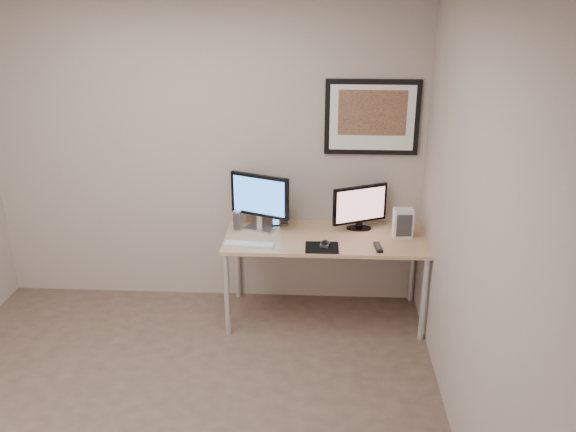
# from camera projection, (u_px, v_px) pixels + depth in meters

# --- Properties ---
(floor) EXTENTS (3.60, 3.60, 0.00)m
(floor) POSITION_uv_depth(u_px,v_px,m) (168.00, 419.00, 3.92)
(floor) COLOR #4C3A2F
(floor) RESTS_ON ground
(room) EXTENTS (3.60, 3.60, 3.60)m
(room) POSITION_uv_depth(u_px,v_px,m) (166.00, 154.00, 3.74)
(room) COLOR white
(room) RESTS_ON ground
(desk) EXTENTS (1.60, 0.70, 0.73)m
(desk) POSITION_uv_depth(u_px,v_px,m) (325.00, 244.00, 4.88)
(desk) COLOR #9E724C
(desk) RESTS_ON floor
(framed_art) EXTENTS (0.75, 0.04, 0.60)m
(framed_art) POSITION_uv_depth(u_px,v_px,m) (372.00, 117.00, 4.83)
(framed_art) COLOR black
(framed_art) RESTS_ON room
(monitor_large) EXTENTS (0.48, 0.24, 0.47)m
(monitor_large) POSITION_uv_depth(u_px,v_px,m) (260.00, 199.00, 4.90)
(monitor_large) COLOR #B7B7BC
(monitor_large) RESTS_ON desk
(monitor_tv) EXTENTS (0.44, 0.22, 0.37)m
(monitor_tv) POSITION_uv_depth(u_px,v_px,m) (360.00, 206.00, 4.92)
(monitor_tv) COLOR black
(monitor_tv) RESTS_ON desk
(speaker_left) EXTENTS (0.07, 0.07, 0.17)m
(speaker_left) POSITION_uv_depth(u_px,v_px,m) (237.00, 220.00, 4.95)
(speaker_left) COLOR #B7B7BC
(speaker_left) RESTS_ON desk
(speaker_right) EXTENTS (0.08, 0.08, 0.19)m
(speaker_right) POSITION_uv_depth(u_px,v_px,m) (284.00, 214.00, 5.06)
(speaker_right) COLOR #B7B7BC
(speaker_right) RESTS_ON desk
(phone_dock) EXTENTS (0.07, 0.07, 0.14)m
(phone_dock) POSITION_uv_depth(u_px,v_px,m) (276.00, 220.00, 5.00)
(phone_dock) COLOR black
(phone_dock) RESTS_ON desk
(keyboard) EXTENTS (0.40, 0.14, 0.01)m
(keyboard) POSITION_uv_depth(u_px,v_px,m) (249.00, 244.00, 4.69)
(keyboard) COLOR #B9B9BE
(keyboard) RESTS_ON desk
(mousepad) EXTENTS (0.26, 0.23, 0.00)m
(mousepad) POSITION_uv_depth(u_px,v_px,m) (322.00, 248.00, 4.65)
(mousepad) COLOR black
(mousepad) RESTS_ON desk
(mouse) EXTENTS (0.08, 0.11, 0.04)m
(mouse) POSITION_uv_depth(u_px,v_px,m) (325.00, 243.00, 4.68)
(mouse) COLOR black
(mouse) RESTS_ON mousepad
(remote) EXTENTS (0.06, 0.18, 0.02)m
(remote) POSITION_uv_depth(u_px,v_px,m) (378.00, 247.00, 4.63)
(remote) COLOR black
(remote) RESTS_ON desk
(fan_unit) EXTENTS (0.16, 0.12, 0.23)m
(fan_unit) POSITION_uv_depth(u_px,v_px,m) (403.00, 223.00, 4.81)
(fan_unit) COLOR silver
(fan_unit) RESTS_ON desk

